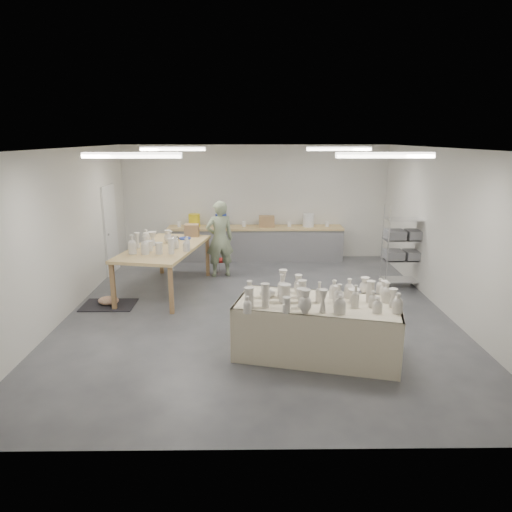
{
  "coord_description": "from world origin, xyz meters",
  "views": [
    {
      "loc": [
        -0.12,
        -8.13,
        3.19
      ],
      "look_at": [
        -0.02,
        0.06,
        1.05
      ],
      "focal_mm": 32.0,
      "sensor_mm": 36.0,
      "label": 1
    }
  ],
  "objects_px": {
    "drying_table": "(318,326)",
    "potter": "(220,239)",
    "red_stool": "(221,261)",
    "work_table": "(165,246)"
  },
  "relations": [
    {
      "from": "drying_table",
      "to": "red_stool",
      "type": "relative_size",
      "value": 6.7
    },
    {
      "from": "work_table",
      "to": "red_stool",
      "type": "height_order",
      "value": "work_table"
    },
    {
      "from": "drying_table",
      "to": "work_table",
      "type": "xyz_separation_m",
      "value": [
        -2.8,
        3.03,
        0.51
      ]
    },
    {
      "from": "red_stool",
      "to": "work_table",
      "type": "bearing_deg",
      "value": -130.09
    },
    {
      "from": "drying_table",
      "to": "potter",
      "type": "height_order",
      "value": "potter"
    },
    {
      "from": "work_table",
      "to": "potter",
      "type": "relative_size",
      "value": 1.55
    },
    {
      "from": "drying_table",
      "to": "potter",
      "type": "xyz_separation_m",
      "value": [
        -1.72,
        4.05,
        0.44
      ]
    },
    {
      "from": "drying_table",
      "to": "potter",
      "type": "relative_size",
      "value": 1.44
    },
    {
      "from": "drying_table",
      "to": "potter",
      "type": "bearing_deg",
      "value": 126.79
    },
    {
      "from": "work_table",
      "to": "red_stool",
      "type": "relative_size",
      "value": 7.21
    }
  ]
}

